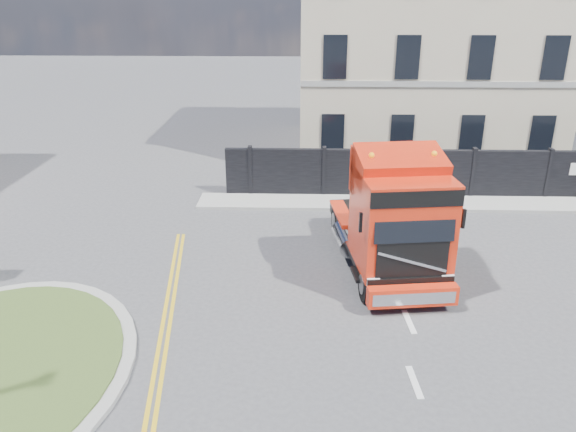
{
  "coord_description": "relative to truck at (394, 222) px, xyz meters",
  "views": [
    {
      "loc": [
        0.2,
        -12.86,
        7.99
      ],
      "look_at": [
        -0.26,
        2.34,
        1.8
      ],
      "focal_mm": 35.0,
      "sensor_mm": 36.0,
      "label": 1
    }
  ],
  "objects": [
    {
      "name": "pavement_far",
      "position": [
        3.19,
        5.95,
        -1.66
      ],
      "size": [
        20.0,
        1.6,
        0.12
      ],
      "primitive_type": "cube",
      "color": "gray",
      "rests_on": "ground"
    },
    {
      "name": "georgian_building",
      "position": [
        3.19,
        14.35,
        4.06
      ],
      "size": [
        12.3,
        10.3,
        12.8
      ],
      "color": "beige",
      "rests_on": "ground"
    },
    {
      "name": "truck",
      "position": [
        0.0,
        0.0,
        0.0
      ],
      "size": [
        3.13,
        6.63,
        3.83
      ],
      "rotation": [
        0.0,
        0.0,
        0.12
      ],
      "color": "black",
      "rests_on": "ground"
    },
    {
      "name": "hoarding_fence",
      "position": [
        3.74,
        6.85,
        -0.72
      ],
      "size": [
        18.8,
        0.25,
        2.0
      ],
      "color": "black",
      "rests_on": "ground"
    },
    {
      "name": "ground",
      "position": [
        -2.81,
        -2.15,
        -1.72
      ],
      "size": [
        120.0,
        120.0,
        0.0
      ],
      "primitive_type": "plane",
      "color": "#424244",
      "rests_on": "ground"
    }
  ]
}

